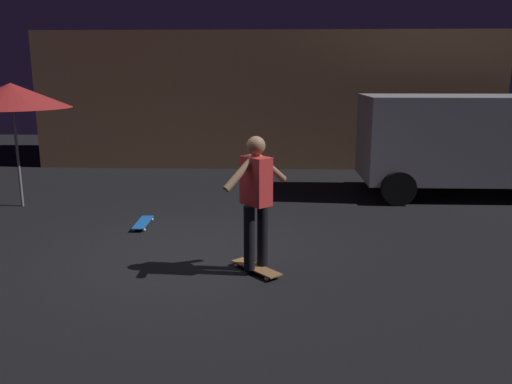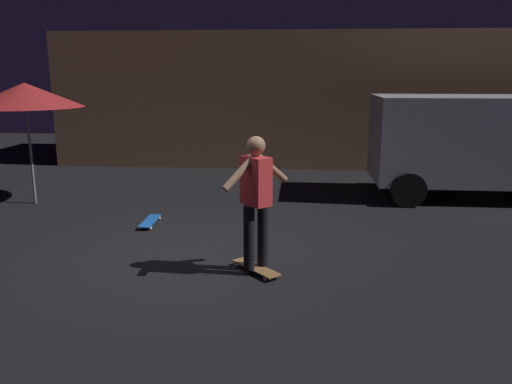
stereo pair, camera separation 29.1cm
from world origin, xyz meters
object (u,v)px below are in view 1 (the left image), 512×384
object	(u,v)px
parked_van	(477,139)
patio_umbrella	(11,96)
skateboard_ridden	(256,268)
skater	(256,193)
skateboard_spare	(143,223)

from	to	relation	value
parked_van	patio_umbrella	distance (m)	9.06
parked_van	skateboard_ridden	bearing A→B (deg)	-133.76
patio_umbrella	skater	bearing A→B (deg)	-34.87
parked_van	patio_umbrella	bearing A→B (deg)	-171.46
skateboard_ridden	skateboard_spare	distance (m)	2.78
patio_umbrella	skater	size ratio (longest dim) A/B	1.38
parked_van	skater	bearing A→B (deg)	-133.76
parked_van	skater	world-z (taller)	parked_van
skater	skateboard_ridden	bearing A→B (deg)	0.00
skateboard_spare	skateboard_ridden	bearing A→B (deg)	-45.27
parked_van	skateboard_spare	distance (m)	6.88
patio_umbrella	skateboard_ridden	bearing A→B (deg)	-34.87
patio_umbrella	skateboard_spare	distance (m)	3.53
parked_van	skater	size ratio (longest dim) A/B	2.77
parked_van	skateboard_ridden	size ratio (longest dim) A/B	6.50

